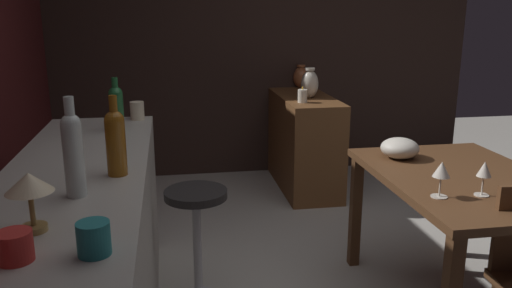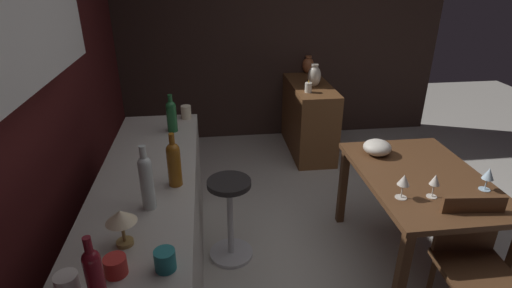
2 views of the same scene
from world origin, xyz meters
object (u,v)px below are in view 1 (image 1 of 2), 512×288
fruit_bowl (400,148)px  vase_ceramic_ivory (310,84)px  cup_teal (94,238)px  wine_glass_right (484,171)px  counter_lamp (29,187)px  cup_red (15,246)px  cup_cream (137,111)px  pillar_candle_tall (302,96)px  vase_copper (301,77)px  wine_glass_center (441,171)px  dining_table (464,194)px  sideboard_cabinet (304,142)px  wine_bottle_amber (116,140)px  bar_stool (197,247)px  wine_bottle_clear (73,151)px  wine_bottle_green (116,106)px

fruit_bowl → vase_ceramic_ivory: 1.57m
cup_teal → wine_glass_right: bearing=-68.4°
counter_lamp → vase_ceramic_ivory: 3.08m
cup_red → cup_cream: size_ratio=1.10×
pillar_candle_tall → vase_copper: size_ratio=0.61×
wine_glass_center → counter_lamp: (-0.46, 1.60, 0.18)m
wine_glass_center → vase_ceramic_ivory: vase_ceramic_ivory is taller
dining_table → fruit_bowl: 0.44m
sideboard_cabinet → vase_ceramic_ivory: (-0.10, -0.01, 0.53)m
wine_bottle_amber → vase_copper: 3.07m
bar_stool → pillar_candle_tall: pillar_candle_tall is taller
cup_teal → cup_red: bearing=91.3°
counter_lamp → wine_bottle_clear: bearing=-15.0°
bar_stool → cup_cream: (0.69, 0.31, 0.60)m
wine_glass_center → cup_cream: cup_cream is taller
wine_bottle_green → cup_teal: size_ratio=2.30×
cup_cream → vase_copper: 2.16m
fruit_bowl → pillar_candle_tall: (1.36, 0.21, 0.08)m
sideboard_cabinet → wine_glass_center: 2.33m
counter_lamp → wine_glass_center: bearing=-74.0°
fruit_bowl → wine_bottle_amber: 1.60m
bar_stool → wine_glass_right: size_ratio=4.18×
dining_table → wine_bottle_clear: wine_bottle_clear is taller
cup_teal → cup_cream: cup_cream is taller
bar_stool → vase_copper: 2.62m
wine_bottle_amber → cup_cream: size_ratio=2.76×
wine_glass_right → wine_bottle_green: wine_bottle_green is taller
sideboard_cabinet → wine_glass_right: wine_glass_right is taller
pillar_candle_tall → wine_glass_right: bearing=-171.0°
dining_table → fruit_bowl: fruit_bowl is taller
fruit_bowl → pillar_candle_tall: pillar_candle_tall is taller
bar_stool → wine_bottle_amber: 0.86m
cup_cream → sideboard_cabinet: bearing=-50.1°
wine_glass_right → vase_ceramic_ivory: bearing=5.3°
wine_bottle_amber → pillar_candle_tall: size_ratio=2.51×
sideboard_cabinet → wine_bottle_green: size_ratio=3.75×
dining_table → vase_ceramic_ivory: vase_ceramic_ivory is taller
bar_stool → cup_teal: bearing=163.3°
wine_glass_center → vase_copper: size_ratio=0.76×
wine_glass_center → wine_bottle_amber: wine_bottle_amber is taller
bar_stool → cup_red: size_ratio=5.11×
wine_bottle_green → counter_lamp: bearing=174.3°
cup_teal → vase_ceramic_ivory: vase_ceramic_ivory is taller
cup_cream → vase_ceramic_ivory: bearing=-53.1°
wine_bottle_clear → vase_ceramic_ivory: size_ratio=1.44×
sideboard_cabinet → vase_copper: vase_copper is taller
cup_teal → fruit_bowl: bearing=-49.7°
wine_bottle_green → vase_copper: size_ratio=1.36×
counter_lamp → vase_copper: bearing=-27.4°
wine_glass_right → vase_ceramic_ivory: (2.19, 0.20, 0.08)m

